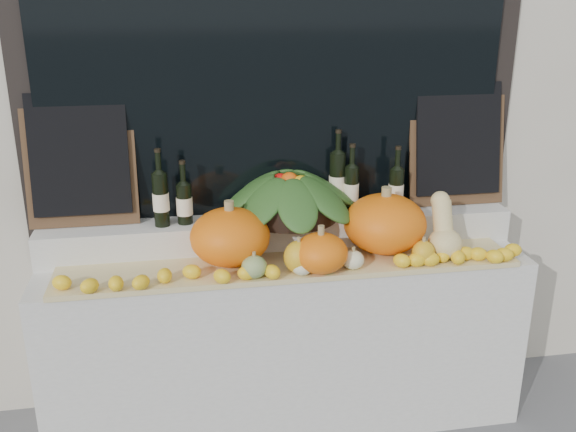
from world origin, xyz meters
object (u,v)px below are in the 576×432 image
Objects in this scene: pumpkin_right at (385,224)px; produce_bowl at (290,195)px; butternut_squash at (444,232)px; wine_bottle_tall at (337,181)px; pumpkin_left at (230,237)px.

produce_bowl is (-0.42, 0.18, 0.11)m from pumpkin_right.
butternut_squash is at bearing -23.15° from produce_bowl.
wine_bottle_tall reaches higher than butternut_squash.
wine_bottle_tall reaches higher than produce_bowl.
pumpkin_right is at bearing -53.98° from wine_bottle_tall.
wine_bottle_tall reaches higher than pumpkin_left.
butternut_squash is 0.57m from wine_bottle_tall.
pumpkin_right is at bearing 1.68° from pumpkin_left.
produce_bowl reaches higher than pumpkin_right.
wine_bottle_tall is at bearing 12.80° from produce_bowl.
produce_bowl is 0.26m from wine_bottle_tall.
produce_bowl is (-0.68, 0.29, 0.13)m from butternut_squash.
butternut_squash is (0.98, -0.08, -0.01)m from pumpkin_left.
butternut_squash is 0.72× the size of wine_bottle_tall.
pumpkin_right is 0.27m from butternut_squash.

